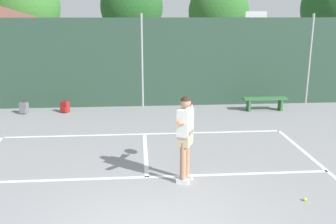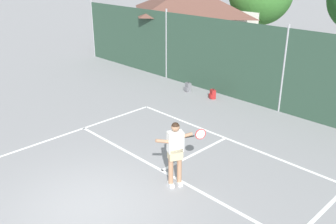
% 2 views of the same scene
% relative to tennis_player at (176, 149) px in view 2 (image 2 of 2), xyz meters
% --- Properties ---
extents(ground_plane, '(120.00, 120.00, 0.00)m').
position_rel_tennis_player_xyz_m(ground_plane, '(-0.80, -2.23, -1.11)').
color(ground_plane, gray).
extents(court_markings, '(8.30, 11.10, 0.01)m').
position_rel_tennis_player_xyz_m(court_markings, '(-0.80, -1.58, -1.11)').
color(court_markings, white).
rests_on(court_markings, ground).
extents(chainlink_fence, '(26.09, 0.09, 3.47)m').
position_rel_tennis_player_xyz_m(chainlink_fence, '(-0.80, 6.77, 0.55)').
color(chainlink_fence, '#284233').
rests_on(chainlink_fence, ground).
extents(clubhouse_building, '(6.72, 5.34, 4.38)m').
position_rel_tennis_player_xyz_m(clubhouse_building, '(-8.78, 10.01, 1.15)').
color(clubhouse_building, beige).
rests_on(clubhouse_building, ground).
extents(tennis_player, '(0.58, 1.36, 1.85)m').
position_rel_tennis_player_xyz_m(tennis_player, '(0.00, 0.00, 0.00)').
color(tennis_player, silver).
rests_on(tennis_player, ground).
extents(backpack_grey, '(0.31, 0.29, 0.46)m').
position_rel_tennis_player_xyz_m(backpack_grey, '(-5.05, 5.96, -0.92)').
color(backpack_grey, slate).
rests_on(backpack_grey, ground).
extents(backpack_red, '(0.34, 0.33, 0.46)m').
position_rel_tennis_player_xyz_m(backpack_red, '(-3.62, 6.02, -0.92)').
color(backpack_red, maroon).
rests_on(backpack_red, ground).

